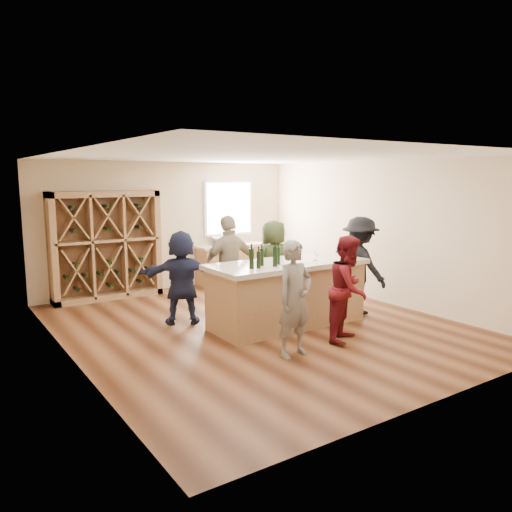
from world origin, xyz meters
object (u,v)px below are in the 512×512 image
wine_bottle_b (259,260)px  person_far_right (274,264)px  wine_bottle_e (278,256)px  wine_rack (106,246)px  wine_bottle_d (275,257)px  person_server (360,265)px  wine_bottle_c (262,257)px  tasting_counter_base (287,296)px  person_far_left (182,277)px  wine_bottle_a (252,259)px  person_far_mid (230,266)px  person_near_left (295,299)px  person_near_right (349,288)px  sink (224,241)px

wine_bottle_b → person_far_right: 1.86m
wine_bottle_e → wine_rack: bearing=114.6°
wine_bottle_d → person_server: 2.03m
wine_rack → wine_bottle_b: size_ratio=8.27×
wine_bottle_e → person_server: bearing=-0.2°
wine_bottle_c → person_server: 2.16m
tasting_counter_base → person_far_left: person_far_left is taller
wine_bottle_a → wine_bottle_d: (0.40, -0.06, 0.00)m
wine_bottle_d → wine_rack: bearing=111.9°
person_far_mid → person_far_right: person_far_mid is taller
person_near_left → person_near_right: size_ratio=1.01×
wine_rack → person_near_left: bearing=-76.7°
person_near_left → person_server: (2.38, 1.11, 0.07)m
wine_bottle_e → person_far_mid: 1.20m
sink → wine_bottle_b: wine_bottle_b is taller
wine_bottle_c → sink: bearing=69.3°
person_far_mid → person_far_left: 0.92m
person_far_right → wine_bottle_e: bearing=53.7°
wine_bottle_d → person_far_mid: bearing=93.7°
wine_bottle_d → wine_bottle_e: wine_bottle_d is taller
person_server → person_near_left: bearing=115.9°
wine_bottle_b → person_far_left: person_far_left is taller
wine_bottle_c → person_far_left: person_far_left is taller
wine_bottle_b → wine_bottle_e: wine_bottle_e is taller
wine_bottle_d → tasting_counter_base: bearing=29.8°
tasting_counter_base → person_near_right: size_ratio=1.61×
wine_bottle_d → person_near_left: person_near_left is taller
person_near_right → person_far_right: bearing=54.2°
wine_bottle_e → person_far_left: size_ratio=0.17×
wine_bottle_c → person_near_left: bearing=-102.0°
person_near_right → person_server: bearing=9.0°
sink → person_far_left: size_ratio=0.34×
wine_rack → wine_bottle_d: size_ratio=7.01×
wine_bottle_d → person_far_mid: size_ratio=0.17×
wine_bottle_d → person_far_mid: (-0.08, 1.27, -0.33)m
tasting_counter_base → wine_bottle_a: (-0.84, -0.19, 0.73)m
tasting_counter_base → person_far_left: 1.81m
tasting_counter_base → person_far_mid: (-0.51, 1.02, 0.41)m
person_far_right → tasting_counter_base: bearing=61.9°
person_far_right → person_far_left: person_far_right is taller
person_server → wine_bottle_a: bearing=92.3°
wine_bottle_a → person_far_right: bearing=43.6°
sink → person_far_right: (-0.25, -2.34, -0.18)m
wine_rack → wine_bottle_c: (1.37, -3.57, 0.12)m
sink → wine_bottle_c: (-1.33, -3.50, 0.20)m
wine_rack → wine_bottle_a: bearing=-73.3°
person_near_left → wine_bottle_e: bearing=58.3°
person_server → person_far_mid: (-2.08, 1.15, 0.02)m
person_server → person_far_mid: bearing=62.0°
tasting_counter_base → person_far_left: bearing=143.3°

